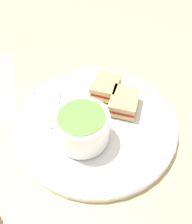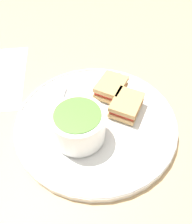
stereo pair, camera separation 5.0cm
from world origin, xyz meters
The scene contains 6 objects.
ground_plane centered at (0.00, 0.00, 0.00)m, with size 2.40×2.40×0.00m, color tan.
plate centered at (0.00, 0.00, 0.01)m, with size 0.38×0.38×0.02m.
soup_bowl centered at (0.05, 0.04, 0.06)m, with size 0.11×0.11×0.07m.
spoon centered at (0.09, -0.04, 0.03)m, with size 0.07×0.11×0.01m.
sandwich_half_near centered at (-0.08, 0.00, 0.04)m, with size 0.10×0.10×0.03m.
sandwich_half_far centered at (-0.06, -0.07, 0.04)m, with size 0.10×0.10×0.03m.
Camera 1 is at (0.15, 0.29, 0.42)m, focal length 35.00 mm.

